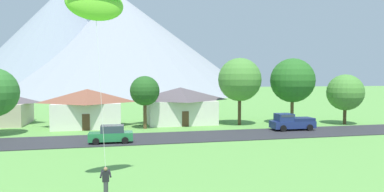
{
  "coord_description": "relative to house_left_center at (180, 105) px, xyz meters",
  "views": [
    {
      "loc": [
        -4.09,
        -6.78,
        6.51
      ],
      "look_at": [
        1.42,
        17.32,
        5.13
      ],
      "focal_mm": 32.81,
      "sensor_mm": 36.0,
      "label": 1
    }
  ],
  "objects": [
    {
      "name": "tree_left_of_center",
      "position": [
        21.63,
        -6.17,
        1.75
      ],
      "size": [
        4.9,
        4.9,
        6.8
      ],
      "color": "#4C3823",
      "rests_on": "ground"
    },
    {
      "name": "road_strip",
      "position": [
        -5.17,
        -11.38,
        -2.55
      ],
      "size": [
        160.0,
        6.87,
        0.08
      ],
      "primitive_type": "cube",
      "color": "#2D2D33",
      "rests_on": "ground"
    },
    {
      "name": "mountain_west_ridge",
      "position": [
        -28.06,
        94.2,
        16.84
      ],
      "size": [
        71.02,
        71.02,
        38.85
      ],
      "primitive_type": "cone",
      "color": "gray",
      "rests_on": "ground"
    },
    {
      "name": "mountain_central_ridge",
      "position": [
        -4.2,
        94.86,
        16.11
      ],
      "size": [
        101.21,
        101.21,
        37.39
      ],
      "primitive_type": "cone",
      "color": "#8E939E",
      "rests_on": "ground"
    },
    {
      "name": "house_left_center",
      "position": [
        0.0,
        0.0,
        0.0
      ],
      "size": [
        9.84,
        7.57,
        4.99
      ],
      "color": "silver",
      "rests_on": "ground"
    },
    {
      "name": "house_right_center",
      "position": [
        -12.36,
        -0.92,
        -0.05
      ],
      "size": [
        8.92,
        6.98,
        4.9
      ],
      "color": "silver",
      "rests_on": "ground"
    },
    {
      "name": "tree_right_of_center",
      "position": [
        -5.29,
        -4.18,
        2.11
      ],
      "size": [
        3.69,
        3.69,
        6.58
      ],
      "color": "brown",
      "rests_on": "ground"
    },
    {
      "name": "kite_flyer_with_kite",
      "position": [
        -10.11,
        -27.18,
        7.95
      ],
      "size": [
        3.65,
        3.14,
        11.71
      ],
      "color": "#3D3D42",
      "rests_on": "ground"
    },
    {
      "name": "tree_center",
      "position": [
        14.63,
        -4.53,
        3.38
      ],
      "size": [
        5.99,
        5.99,
        8.98
      ],
      "color": "brown",
      "rests_on": "ground"
    },
    {
      "name": "pickup_truck_navy_west_side",
      "position": [
        11.73,
        -9.69,
        -1.53
      ],
      "size": [
        5.24,
        2.41,
        1.99
      ],
      "color": "navy",
      "rests_on": "road_strip"
    },
    {
      "name": "tree_near_right",
      "position": [
        7.39,
        -3.63,
        3.49
      ],
      "size": [
        5.78,
        5.78,
        8.99
      ],
      "color": "#4C3823",
      "rests_on": "ground"
    },
    {
      "name": "parked_car_green_mid_west",
      "position": [
        -9.39,
        -13.07,
        -1.72
      ],
      "size": [
        4.24,
        2.15,
        1.68
      ],
      "color": "#237042",
      "rests_on": "road_strip"
    }
  ]
}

